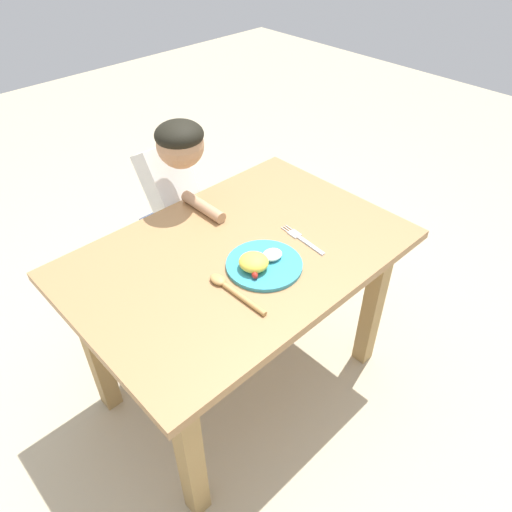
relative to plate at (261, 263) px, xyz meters
name	(u,v)px	position (x,y,z in m)	size (l,w,h in m)	color
ground_plane	(242,377)	(0.00, 0.11, -0.72)	(8.00, 8.00, 0.00)	#B9AB8C
dining_table	(239,276)	(0.00, 0.11, -0.13)	(1.13, 0.77, 0.70)	#A27649
plate	(261,263)	(0.00, 0.00, 0.00)	(0.25, 0.25, 0.06)	teal
fork	(303,240)	(0.20, 0.00, -0.01)	(0.04, 0.20, 0.01)	silver
spoon	(230,289)	(-0.14, -0.01, -0.01)	(0.04, 0.23, 0.02)	tan
person	(174,215)	(0.07, 0.58, -0.14)	(0.17, 0.46, 1.02)	#3B4861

